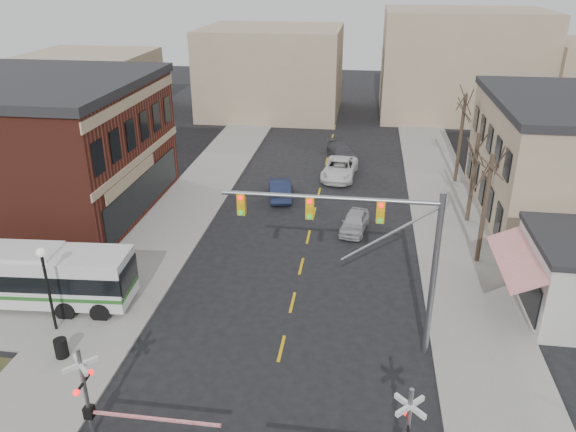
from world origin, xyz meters
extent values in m
plane|color=black|center=(0.00, 0.00, 0.00)|extent=(160.00, 160.00, 0.00)
cube|color=gray|center=(-9.50, 20.00, 0.06)|extent=(5.00, 60.00, 0.12)
cube|color=gray|center=(9.50, 20.00, 0.06)|extent=(5.00, 60.00, 0.12)
cube|color=tan|center=(-11.95, 16.00, 4.30)|extent=(0.10, 15.00, 0.50)
cube|color=tan|center=(-11.95, 16.00, 8.40)|extent=(0.10, 15.00, 0.70)
cube|color=black|center=(-11.95, 16.00, 1.80)|extent=(0.08, 13.00, 2.60)
cube|color=red|center=(11.20, 7.00, 3.00)|extent=(1.68, 6.00, 0.87)
cylinder|color=#382B21|center=(10.50, 12.00, 3.50)|extent=(0.28, 0.28, 6.75)
cylinder|color=#382B21|center=(10.80, 18.00, 3.27)|extent=(0.28, 0.28, 6.30)
cylinder|color=#382B21|center=(11.00, 26.00, 3.72)|extent=(0.28, 0.28, 7.20)
cube|color=silver|center=(-14.28, 3.92, 1.78)|extent=(12.15, 3.41, 2.65)
cube|color=black|center=(-14.28, 3.92, 1.95)|extent=(12.20, 3.45, 0.90)
cube|color=#256220|center=(-14.28, 3.92, 1.15)|extent=(12.20, 3.45, 0.20)
cylinder|color=black|center=(-14.28, 3.92, 0.50)|extent=(1.17, 2.66, 1.00)
cylinder|color=gray|center=(6.66, 2.72, 4.00)|extent=(0.28, 0.28, 8.00)
cylinder|color=gray|center=(1.99, 2.72, 7.50)|extent=(9.35, 0.20, 0.20)
cube|color=gold|center=(4.16, 2.72, 7.00)|extent=(0.35, 0.30, 1.00)
cube|color=gold|center=(1.16, 2.72, 7.00)|extent=(0.35, 0.30, 1.00)
cube|color=gold|center=(-1.84, 2.72, 7.00)|extent=(0.35, 0.30, 1.00)
cylinder|color=gray|center=(-6.41, -4.20, 2.00)|extent=(0.16, 0.16, 4.00)
cube|color=silver|center=(-6.41, -4.20, 3.30)|extent=(1.00, 1.00, 0.18)
cube|color=silver|center=(-6.41, -4.20, 3.30)|extent=(1.00, 1.00, 0.18)
sphere|color=#FF0C0C|center=(-6.41, -4.75, 2.50)|extent=(0.26, 0.26, 0.26)
sphere|color=#FF0C0C|center=(-6.41, -3.65, 2.50)|extent=(0.26, 0.26, 0.26)
cube|color=black|center=(-6.41, -4.20, 1.10)|extent=(0.35, 0.35, 0.50)
cube|color=#FF0C0C|center=(-3.81, -4.20, 1.10)|extent=(5.00, 0.10, 0.10)
cube|color=silver|center=(5.29, -4.66, 3.30)|extent=(1.00, 1.00, 0.18)
cube|color=silver|center=(5.29, -4.66, 3.30)|extent=(1.00, 1.00, 0.18)
sphere|color=#FF0C0C|center=(5.29, -4.11, 2.50)|extent=(0.26, 0.26, 0.26)
cylinder|color=black|center=(-11.22, 1.87, 2.17)|extent=(0.14, 0.14, 4.10)
sphere|color=silver|center=(-11.22, 1.87, 4.37)|extent=(0.44, 0.44, 0.44)
cylinder|color=black|center=(-9.84, -0.09, 0.58)|extent=(0.60, 0.60, 0.91)
imported|color=#A7A6AB|center=(2.99, 15.39, 0.67)|extent=(2.16, 4.10, 1.33)
imported|color=#18203C|center=(-2.94, 20.59, 0.75)|extent=(2.48, 4.77, 1.50)
imported|color=silver|center=(1.40, 25.79, 0.79)|extent=(3.09, 5.86, 1.57)
imported|color=#403F45|center=(1.32, 30.99, 0.70)|extent=(3.41, 5.16, 1.39)
imported|color=#564C45|center=(-9.01, 5.16, 0.92)|extent=(0.51, 0.66, 1.61)
imported|color=#2F3352|center=(-11.50, 7.72, 1.02)|extent=(1.11, 1.07, 1.79)
camera|label=1|loc=(3.29, -19.30, 16.49)|focal=35.00mm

